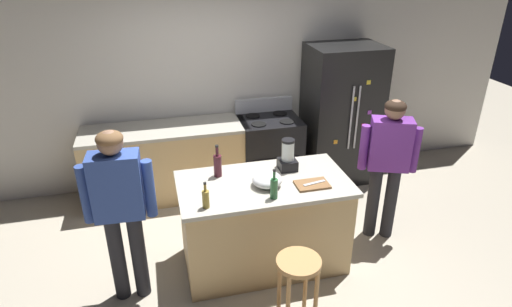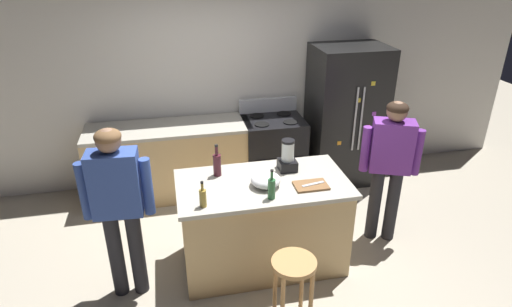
% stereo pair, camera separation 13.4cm
% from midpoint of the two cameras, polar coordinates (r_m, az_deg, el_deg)
% --- Properties ---
extents(ground_plane, '(14.00, 14.00, 0.00)m').
position_cam_midpoint_polar(ground_plane, '(4.50, 1.71, -14.03)').
color(ground_plane, '#B2A893').
extents(back_wall, '(8.00, 0.10, 2.70)m').
position_cam_midpoint_polar(back_wall, '(5.58, -2.92, 9.86)').
color(back_wall, silver).
rests_on(back_wall, ground_plane).
extents(kitchen_island, '(1.59, 0.85, 0.92)m').
position_cam_midpoint_polar(kitchen_island, '(4.22, 1.79, -9.21)').
color(kitchen_island, tan).
rests_on(kitchen_island, ground_plane).
extents(back_counter_run, '(2.00, 0.64, 0.92)m').
position_cam_midpoint_polar(back_counter_run, '(5.46, -10.32, -0.95)').
color(back_counter_run, tan).
rests_on(back_counter_run, ground_plane).
extents(refrigerator, '(0.90, 0.73, 1.79)m').
position_cam_midpoint_polar(refrigerator, '(5.72, 12.41, 4.88)').
color(refrigerator, black).
rests_on(refrigerator, ground_plane).
extents(stove_range, '(0.76, 0.65, 1.10)m').
position_cam_midpoint_polar(stove_range, '(5.60, 2.90, 0.27)').
color(stove_range, black).
rests_on(stove_range, ground_plane).
extents(person_by_island_left, '(0.59, 0.24, 1.62)m').
position_cam_midpoint_polar(person_by_island_left, '(3.75, -16.81, -5.90)').
color(person_by_island_left, '#26262B').
rests_on(person_by_island_left, ground_plane).
extents(person_by_sink_right, '(0.58, 0.35, 1.55)m').
position_cam_midpoint_polar(person_by_sink_right, '(4.55, 18.08, -0.78)').
color(person_by_sink_right, '#26262B').
rests_on(person_by_sink_right, ground_plane).
extents(bar_stool, '(0.36, 0.36, 0.65)m').
position_cam_midpoint_polar(bar_stool, '(3.58, 6.07, -15.75)').
color(bar_stool, '#B7844C').
rests_on(bar_stool, ground_plane).
extents(blender_appliance, '(0.17, 0.17, 0.31)m').
position_cam_midpoint_polar(blender_appliance, '(4.14, 5.12, -0.53)').
color(blender_appliance, black).
rests_on(blender_appliance, kitchen_island).
extents(bottle_vinegar, '(0.06, 0.06, 0.24)m').
position_cam_midpoint_polar(bottle_vinegar, '(3.59, -5.97, -5.80)').
color(bottle_vinegar, olive).
rests_on(bottle_vinegar, kitchen_island).
extents(bottle_wine, '(0.08, 0.08, 0.32)m').
position_cam_midpoint_polar(bottle_wine, '(4.04, -4.22, -1.42)').
color(bottle_wine, '#471923').
rests_on(bottle_wine, kitchen_island).
extents(bottle_olive_oil, '(0.07, 0.07, 0.28)m').
position_cam_midpoint_polar(bottle_olive_oil, '(3.68, 3.12, -4.58)').
color(bottle_olive_oil, '#2D6638').
rests_on(bottle_olive_oil, kitchen_island).
extents(mixing_bowl, '(0.27, 0.27, 0.12)m').
position_cam_midpoint_polar(mixing_bowl, '(3.88, 2.28, -3.50)').
color(mixing_bowl, white).
rests_on(mixing_bowl, kitchen_island).
extents(cutting_board, '(0.30, 0.20, 0.02)m').
position_cam_midpoint_polar(cutting_board, '(3.94, 8.24, -4.21)').
color(cutting_board, brown).
rests_on(cutting_board, kitchen_island).
extents(chef_knife, '(0.22, 0.07, 0.01)m').
position_cam_midpoint_polar(chef_knife, '(3.94, 8.52, -4.01)').
color(chef_knife, '#B7BABF').
rests_on(chef_knife, cutting_board).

